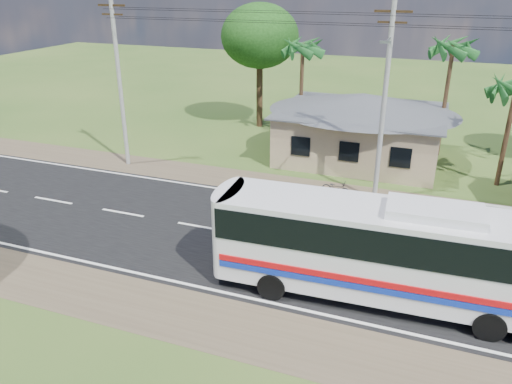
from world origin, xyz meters
TOP-DOWN VIEW (x-y plane):
  - ground at (0.00, 0.00)m, footprint 120.00×120.00m
  - road at (0.00, 0.00)m, footprint 120.00×16.00m
  - house at (1.00, 13.00)m, footprint 12.40×10.00m
  - utility_poles at (2.67, 6.49)m, footprint 32.80×2.22m
  - palm_mid at (6.00, 15.50)m, footprint 2.80×2.80m
  - palm_far at (-4.00, 16.00)m, footprint 2.80×2.80m
  - tree_behind_house at (-8.00, 18.00)m, footprint 6.00×6.00m
  - coach_bus at (4.97, -2.92)m, footprint 13.24×3.37m
  - motorcycle at (0.90, 6.17)m, footprint 1.75×0.85m

SIDE VIEW (x-z plane):
  - ground at x=0.00m, z-range 0.00..0.00m
  - road at x=0.00m, z-range -0.01..0.02m
  - motorcycle at x=0.90m, z-range 0.00..0.88m
  - coach_bus at x=4.97m, z-range 0.29..4.37m
  - house at x=1.00m, z-range 0.14..5.14m
  - utility_poles at x=2.67m, z-range 0.27..11.27m
  - palm_far at x=-4.00m, z-range 2.83..10.53m
  - tree_behind_house at x=-8.00m, z-range 2.31..11.92m
  - palm_mid at x=6.00m, z-range 3.06..11.26m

